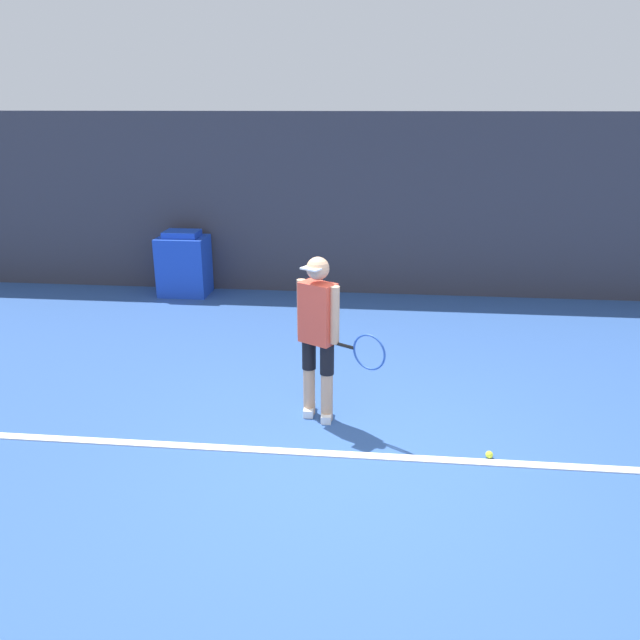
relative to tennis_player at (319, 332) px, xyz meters
name	(u,v)px	position (x,y,z in m)	size (l,w,h in m)	color
ground_plane	(351,462)	(0.36, -0.81, -0.92)	(24.00, 24.00, 0.00)	#2D5193
back_wall	(371,206)	(0.36, 4.47, 0.53)	(24.00, 0.10, 2.89)	#383842
court_baseline	(351,455)	(0.36, -0.71, -0.91)	(21.60, 0.10, 0.01)	white
tennis_player	(319,332)	(0.00, 0.00, 0.00)	(0.88, 0.57, 1.65)	tan
tennis_ball	(489,455)	(1.59, -0.62, -0.88)	(0.07, 0.07, 0.07)	#D1E533
covered_chair	(184,264)	(-2.66, 4.07, -0.41)	(0.79, 0.61, 1.06)	blue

